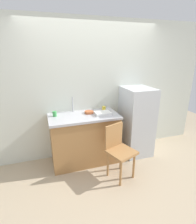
% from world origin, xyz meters
% --- Properties ---
extents(ground_plane, '(8.00, 8.00, 0.00)m').
position_xyz_m(ground_plane, '(0.00, 0.00, 0.00)').
color(ground_plane, tan).
extents(back_wall, '(4.80, 0.10, 2.57)m').
position_xyz_m(back_wall, '(0.00, 1.00, 1.29)').
color(back_wall, silver).
rests_on(back_wall, ground_plane).
extents(cabinet_base, '(1.20, 0.60, 0.88)m').
position_xyz_m(cabinet_base, '(-0.26, 0.65, 0.44)').
color(cabinet_base, '#A87542').
rests_on(cabinet_base, ground_plane).
extents(countertop, '(1.24, 0.64, 0.04)m').
position_xyz_m(countertop, '(-0.26, 0.65, 0.90)').
color(countertop, '#B7B7BC').
rests_on(countertop, cabinet_base).
extents(faucet, '(0.02, 0.02, 0.29)m').
position_xyz_m(faucet, '(-0.41, 0.90, 1.07)').
color(faucet, '#B7B7BC').
rests_on(faucet, countertop).
extents(refrigerator, '(0.54, 0.62, 1.35)m').
position_xyz_m(refrigerator, '(0.81, 0.64, 0.68)').
color(refrigerator, silver).
rests_on(refrigerator, ground_plane).
extents(chair, '(0.51, 0.51, 0.89)m').
position_xyz_m(chair, '(0.16, 0.06, 0.50)').
color(chair, '#A87542').
rests_on(chair, ground_plane).
extents(dish_tray, '(0.28, 0.20, 0.05)m').
position_xyz_m(dish_tray, '(0.07, 0.58, 0.95)').
color(dish_tray, white).
rests_on(dish_tray, countertop).
extents(terracotta_bowl, '(0.16, 0.16, 0.04)m').
position_xyz_m(terracotta_bowl, '(-0.15, 0.73, 0.94)').
color(terracotta_bowl, '#B25B33').
rests_on(terracotta_bowl, countertop).
extents(cup_yellow, '(0.07, 0.07, 0.08)m').
position_xyz_m(cup_yellow, '(0.17, 0.79, 0.96)').
color(cup_yellow, yellow).
rests_on(cup_yellow, countertop).
extents(cup_green, '(0.07, 0.07, 0.09)m').
position_xyz_m(cup_green, '(-0.76, 0.76, 0.97)').
color(cup_green, green).
rests_on(cup_green, countertop).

